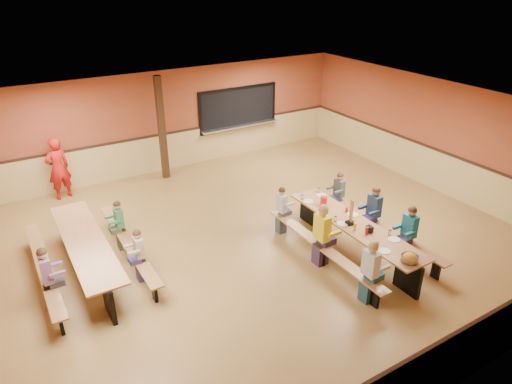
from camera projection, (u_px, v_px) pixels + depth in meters
ground at (246, 243)px, 10.30m from camera, size 12.00×12.00×0.00m
room_envelope at (245, 217)px, 9.99m from camera, size 12.04×10.04×3.02m
kitchen_pass_through at (238, 110)px, 14.66m from camera, size 2.78×0.28×1.38m
structural_post at (162, 129)px, 12.93m from camera, size 0.18×0.18×3.00m
cafeteria_table_main at (353, 232)px, 9.73m from camera, size 1.91×3.70×0.74m
cafeteria_table_second at (87, 250)px, 9.12m from camera, size 1.91×3.70×0.74m
seated_child_white_left at (370, 272)px, 8.27m from camera, size 0.39×0.32×1.26m
seated_adult_yellow at (322, 235)px, 9.32m from camera, size 0.44×0.36×1.36m
seated_child_grey_left at (281, 211)px, 10.50m from camera, size 0.34×0.28×1.14m
seated_child_teal_right at (408, 234)px, 9.48m from camera, size 0.39×0.32×1.25m
seated_child_navy_right at (373, 213)px, 10.27m from camera, size 0.40×0.33×1.27m
seated_child_char_right at (339, 195)px, 11.21m from camera, size 0.34×0.28×1.16m
seated_child_purple_sec at (48, 279)px, 8.12m from camera, size 0.38×0.31×1.24m
seated_child_green_sec at (120, 225)px, 9.89m from camera, size 0.34×0.28×1.14m
seated_child_tan_sec at (140, 256)px, 8.86m from camera, size 0.33×0.27×1.13m
standing_woman at (58, 168)px, 12.00m from camera, size 0.71×0.56×1.71m
punch_pitcher at (324, 201)px, 10.32m from camera, size 0.16×0.16×0.22m
chip_bowl at (410, 258)px, 8.36m from camera, size 0.32×0.32×0.15m
napkin_dispenser at (370, 229)px, 9.30m from camera, size 0.10×0.14×0.13m
condiment_mustard at (355, 226)px, 9.35m from camera, size 0.06×0.06×0.17m
condiment_ketchup at (367, 231)px, 9.20m from camera, size 0.06×0.06×0.17m
table_paddle at (351, 218)px, 9.55m from camera, size 0.16×0.16×0.56m
place_settings at (354, 221)px, 9.61m from camera, size 0.65×3.30×0.11m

